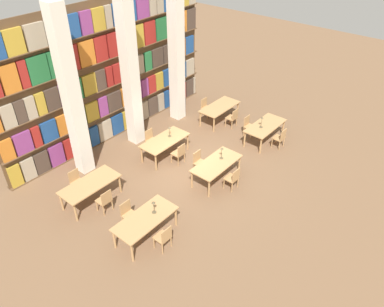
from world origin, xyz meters
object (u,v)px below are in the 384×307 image
chair_6 (105,200)px  chair_7 (77,181)px  reading_table_1 (217,165)px  pillar_center (130,72)px  desk_lamp_3 (169,130)px  chair_10 (233,117)px  pillar_right (176,53)px  reading_table_3 (90,185)px  desk_lamp_0 (154,205)px  reading_table_4 (165,141)px  desk_lamp_1 (222,151)px  chair_0 (164,237)px  reading_table_5 (220,108)px  chair_4 (280,138)px  pillar_left (71,96)px  reading_table_0 (145,220)px  chair_8 (179,153)px  chair_5 (249,125)px  chair_9 (151,139)px  chair_3 (199,162)px  reading_table_2 (265,127)px  chair_2 (233,178)px  chair_11 (206,107)px  chair_1 (129,214)px  desk_lamp_2 (262,120)px

chair_6 → chair_7: same height
reading_table_1 → pillar_center: bearing=90.6°
desk_lamp_3 → chair_10: 3.34m
pillar_right → reading_table_3: pillar_right is taller
desk_lamp_0 → reading_table_3: desk_lamp_0 is taller
chair_6 → reading_table_4: size_ratio=0.44×
desk_lamp_3 → desk_lamp_1: bearing=-87.4°
chair_0 → reading_table_1: (3.51, 0.77, 0.20)m
pillar_center → reading_table_5: pillar_center is taller
pillar_center → desk_lamp_3: size_ratio=13.92×
pillar_right → chair_4: size_ratio=6.97×
pillar_left → reading_table_0: (-0.87, -4.14, -2.34)m
reading_table_3 → chair_8: 3.56m
pillar_left → reading_table_1: 5.41m
desk_lamp_0 → chair_5: size_ratio=0.51×
reading_table_3 → chair_9: (3.46, 0.67, -0.20)m
pillar_right → chair_3: pillar_right is taller
reading_table_3 → chair_6: 0.77m
pillar_left → reading_table_1: size_ratio=3.05×
reading_table_2 → desk_lamp_1: bearing=179.9°
chair_2 → chair_11: bearing=48.4°
chair_9 → chair_11: size_ratio=1.00×
chair_1 → desk_lamp_1: bearing=170.1°
pillar_left → chair_1: pillar_left is taller
pillar_center → chair_3: (0.00, -3.37, -2.54)m
chair_9 → reading_table_5: 3.64m
chair_2 → reading_table_4: (-0.05, 3.15, 0.20)m
pillar_right → desk_lamp_2: size_ratio=12.42×
pillar_left → reading_table_4: (2.55, -1.70, -2.34)m
chair_6 → chair_2: bearing=-34.9°
chair_0 → reading_table_5: bearing=24.6°
chair_6 → chair_8: 3.49m
reading_table_0 → reading_table_4: (3.42, 2.44, 0.00)m
chair_0 → reading_table_3: size_ratio=0.44×
chair_11 → desk_lamp_3: bearing=12.7°
chair_7 → reading_table_4: 3.60m
desk_lamp_2 → chair_9: (-3.18, 3.07, -0.60)m
chair_10 → reading_table_4: bearing=168.3°
chair_1 → chair_4: same height
chair_3 → chair_7: 4.33m
chair_0 → chair_1: size_ratio=1.00×
chair_0 → chair_11: 7.97m
chair_1 → reading_table_2: (6.86, -0.68, 0.20)m
reading_table_3 → chair_11: bearing=5.6°
reading_table_4 → chair_9: bearing=91.5°
reading_table_0 → chair_2: size_ratio=2.28×
chair_8 → chair_9: same height
pillar_right → reading_table_5: (0.91, -1.69, -2.34)m
chair_5 → chair_7: bearing=-19.6°
chair_0 → chair_5: 6.98m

